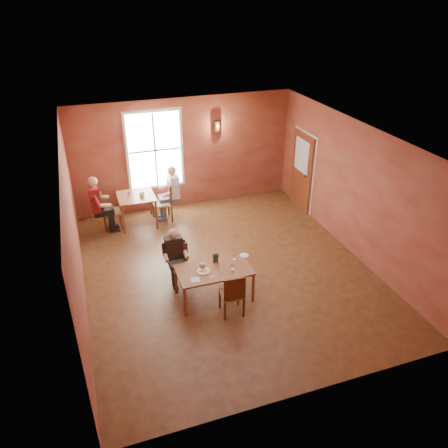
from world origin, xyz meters
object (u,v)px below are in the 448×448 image
object	(u,v)px
second_table	(137,210)
chair_diner_maroon	(111,211)
diner_white	(163,196)
chair_diner_main	(181,266)
chair_empty	(232,293)
diner_maroon	(109,202)
diner_main	(181,261)
main_table	(214,283)
chair_diner_white	(162,202)

from	to	relation	value
second_table	chair_diner_maroon	world-z (taller)	chair_diner_maroon
diner_white	chair_diner_main	bearing A→B (deg)	175.28
second_table	diner_white	bearing A→B (deg)	0.00
chair_diner_main	chair_empty	xyz separation A→B (m)	(0.67, -1.20, 0.02)
second_table	diner_maroon	bearing A→B (deg)	180.00
chair_empty	diner_white	world-z (taller)	diner_white
diner_main	diner_white	bearing A→B (deg)	-94.67
diner_maroon	diner_main	bearing A→B (deg)	20.90
chair_diner_maroon	diner_white	bearing A→B (deg)	90.00
second_table	main_table	bearing A→B (deg)	-75.18
main_table	diner_white	xyz separation A→B (m)	(-0.26, 3.55, 0.36)
chair_empty	diner_maroon	distance (m)	4.48
chair_empty	second_table	xyz separation A→B (m)	(-1.11, 4.10, -0.05)
second_table	diner_white	world-z (taller)	diner_white
main_table	chair_diner_maroon	bearing A→B (deg)	114.11
main_table	chair_empty	world-z (taller)	chair_empty
diner_white	chair_empty	bearing A→B (deg)	-173.98
diner_main	diner_maroon	size ratio (longest dim) A/B	0.81
diner_main	diner_white	size ratio (longest dim) A/B	0.84
main_table	second_table	size ratio (longest dim) A/B	1.58
main_table	chair_diner_maroon	world-z (taller)	chair_diner_maroon
chair_diner_main	diner_white	world-z (taller)	diner_white
chair_diner_white	second_table	bearing A→B (deg)	90.00
main_table	diner_white	world-z (taller)	diner_white
chair_diner_white	diner_maroon	world-z (taller)	diner_maroon
main_table	diner_white	bearing A→B (deg)	94.19
chair_diner_main	diner_maroon	bearing A→B (deg)	-68.90
main_table	chair_diner_maroon	xyz separation A→B (m)	(-1.59, 3.55, 0.14)
chair_empty	diner_maroon	world-z (taller)	diner_maroon
chair_diner_maroon	diner_maroon	bearing A→B (deg)	-90.00
chair_empty	second_table	bearing A→B (deg)	108.99
diner_main	chair_empty	bearing A→B (deg)	119.94
diner_maroon	chair_diner_maroon	bearing A→B (deg)	90.00
chair_empty	second_table	size ratio (longest dim) A/B	1.00
chair_empty	chair_diner_maroon	world-z (taller)	chair_diner_maroon
chair_empty	diner_maroon	bearing A→B (deg)	117.43
chair_diner_main	chair_empty	size ratio (longest dim) A/B	0.95
main_table	diner_white	size ratio (longest dim) A/B	1.04
diner_white	second_table	bearing A→B (deg)	90.00
chair_diner_white	chair_diner_maroon	bearing A→B (deg)	90.00
chair_diner_main	diner_white	bearing A→B (deg)	-94.72
main_table	second_table	xyz separation A→B (m)	(-0.94, 3.55, 0.06)
diner_white	chair_diner_maroon	xyz separation A→B (m)	(-1.33, 0.00, -0.21)
chair_empty	main_table	bearing A→B (deg)	111.27
second_table	chair_empty	bearing A→B (deg)	-74.82
main_table	diner_main	xyz separation A→B (m)	(-0.50, 0.62, 0.25)
diner_main	chair_diner_white	bearing A→B (deg)	-94.09
diner_white	chair_diner_maroon	size ratio (longest dim) A/B	1.44
second_table	diner_white	distance (m)	0.74
chair_diner_white	diner_white	world-z (taller)	diner_white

